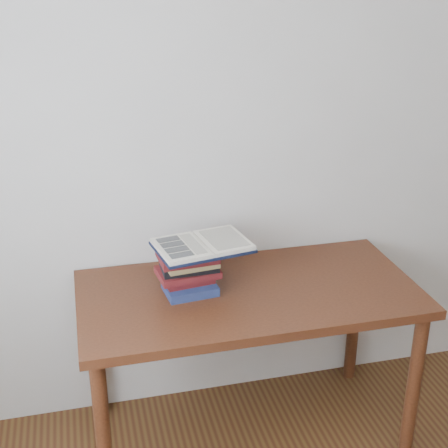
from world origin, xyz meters
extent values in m
cube|color=silver|center=(0.00, 1.75, 1.30)|extent=(3.50, 0.04, 2.60)
cube|color=#4E2613|center=(-0.07, 1.38, 0.75)|extent=(1.43, 0.71, 0.04)
cylinder|color=#4E2613|center=(-0.73, 1.08, 0.36)|extent=(0.06, 0.06, 0.72)
cylinder|color=#4E2613|center=(0.58, 1.08, 0.36)|extent=(0.06, 0.06, 0.72)
cylinder|color=#4E2613|center=(-0.73, 1.68, 0.36)|extent=(0.06, 0.06, 0.72)
cylinder|color=#4E2613|center=(0.58, 1.68, 0.36)|extent=(0.06, 0.06, 0.72)
cube|color=#192D4D|center=(-0.32, 1.42, 0.78)|extent=(0.22, 0.19, 0.04)
cube|color=maroon|center=(-0.32, 1.45, 0.82)|extent=(0.22, 0.16, 0.03)
cube|color=maroon|center=(-0.32, 1.45, 0.84)|extent=(0.27, 0.19, 0.03)
cube|color=black|center=(-0.31, 1.45, 0.87)|extent=(0.23, 0.14, 0.03)
cube|color=tan|center=(-0.31, 1.43, 0.90)|extent=(0.23, 0.19, 0.03)
cube|color=maroon|center=(-0.32, 1.42, 0.93)|extent=(0.25, 0.19, 0.03)
cube|color=black|center=(-0.26, 1.44, 0.96)|extent=(0.42, 0.33, 0.01)
cube|color=beige|center=(-0.35, 1.43, 0.97)|extent=(0.22, 0.28, 0.02)
cube|color=beige|center=(-0.16, 1.46, 0.97)|extent=(0.22, 0.28, 0.02)
cylinder|color=beige|center=(-0.26, 1.44, 0.97)|extent=(0.06, 0.25, 0.01)
cube|color=black|center=(-0.39, 1.50, 0.98)|extent=(0.10, 0.06, 0.00)
cube|color=black|center=(-0.38, 1.45, 0.98)|extent=(0.10, 0.06, 0.00)
cube|color=black|center=(-0.37, 1.40, 0.98)|extent=(0.10, 0.06, 0.00)
cube|color=black|center=(-0.36, 1.34, 0.98)|extent=(0.10, 0.06, 0.00)
cube|color=beige|center=(-0.30, 1.44, 0.98)|extent=(0.08, 0.21, 0.00)
cube|color=beige|center=(-0.16, 1.46, 0.98)|extent=(0.18, 0.23, 0.00)
camera|label=1|loc=(-0.73, -0.84, 2.04)|focal=50.00mm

